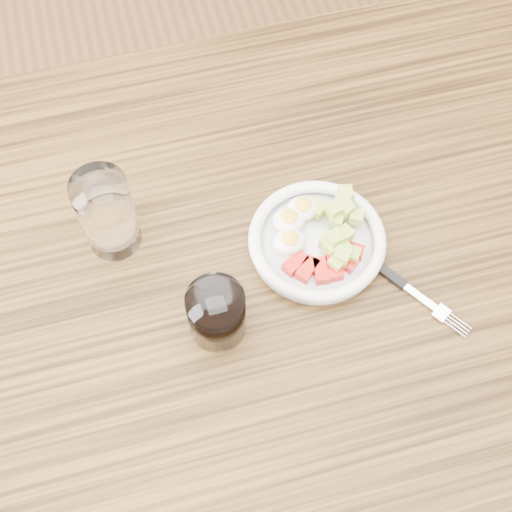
{
  "coord_description": "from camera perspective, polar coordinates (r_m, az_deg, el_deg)",
  "views": [
    {
      "loc": [
        -0.13,
        -0.43,
        1.66
      ],
      "look_at": [
        -0.01,
        0.01,
        0.8
      ],
      "focal_mm": 50.0,
      "sensor_mm": 36.0,
      "label": 1
    }
  ],
  "objects": [
    {
      "name": "coffee_glass",
      "position": [
        0.92,
        -3.17,
        -4.61
      ],
      "size": [
        0.08,
        0.08,
        0.09
      ],
      "color": "white",
      "rests_on": "dining_table"
    },
    {
      "name": "water_glass",
      "position": [
        0.98,
        -11.85,
        3.35
      ],
      "size": [
        0.08,
        0.08,
        0.14
      ],
      "primitive_type": "cylinder",
      "color": "white",
      "rests_on": "dining_table"
    },
    {
      "name": "bowl",
      "position": [
        1.0,
        4.89,
        1.38
      ],
      "size": [
        0.19,
        0.19,
        0.05
      ],
      "color": "white",
      "rests_on": "dining_table"
    },
    {
      "name": "dining_table",
      "position": [
        1.09,
        0.65,
        -3.54
      ],
      "size": [
        1.5,
        0.9,
        0.77
      ],
      "color": "brown",
      "rests_on": "ground"
    },
    {
      "name": "ground",
      "position": [
        1.72,
        0.42,
        -12.72
      ],
      "size": [
        4.0,
        4.0,
        0.0
      ],
      "primitive_type": "plane",
      "color": "brown",
      "rests_on": "ground"
    },
    {
      "name": "fork",
      "position": [
        1.0,
        10.9,
        -1.69
      ],
      "size": [
        0.12,
        0.17,
        0.01
      ],
      "color": "black",
      "rests_on": "dining_table"
    }
  ]
}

